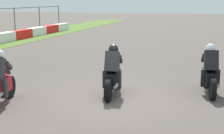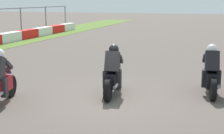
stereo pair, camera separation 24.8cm
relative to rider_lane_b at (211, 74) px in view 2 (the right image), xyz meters
The scene contains 3 objects.
ground_plane 3.05m from the rider_lane_b, 114.92° to the left, with size 120.00×120.00×0.00m, color #514741.
rider_lane_b is the anchor object (origin of this frame).
rider_lane_c 2.95m from the rider_lane_b, 109.57° to the left, with size 2.04×0.57×1.51m.
Camera 2 is at (-8.96, -2.94, 2.82)m, focal length 53.60 mm.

